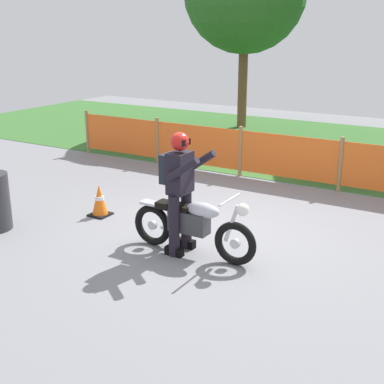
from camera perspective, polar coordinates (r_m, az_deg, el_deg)
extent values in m
cube|color=gray|center=(8.08, 2.33, -4.44)|extent=(24.00, 24.00, 0.02)
cube|color=#386B2D|center=(14.01, 15.45, 4.53)|extent=(24.00, 7.11, 0.01)
cylinder|color=#997547|center=(13.27, -11.26, 6.43)|extent=(0.08, 0.08, 1.05)
cylinder|color=#997547|center=(12.00, -3.77, 5.56)|extent=(0.08, 0.08, 1.05)
cylinder|color=#997547|center=(10.98, 5.26, 4.39)|extent=(0.08, 0.08, 1.05)
cylinder|color=#997547|center=(10.28, 15.78, 2.89)|extent=(0.08, 0.08, 1.05)
cube|color=orange|center=(12.61, -7.70, 6.12)|extent=(2.00, 0.02, 0.85)
cube|color=orange|center=(11.45, 0.55, 5.12)|extent=(2.00, 0.02, 0.85)
cube|color=orange|center=(10.58, 10.36, 3.79)|extent=(2.00, 0.02, 0.85)
cylinder|color=brown|center=(16.39, 5.50, 11.71)|extent=(0.28, 0.28, 2.73)
torus|color=black|center=(6.92, 4.69, -5.58)|extent=(0.60, 0.11, 0.60)
cylinder|color=silver|center=(6.92, 4.69, -5.58)|extent=(0.13, 0.06, 0.13)
torus|color=black|center=(7.54, -4.30, -3.59)|extent=(0.60, 0.11, 0.60)
cylinder|color=silver|center=(7.54, -4.30, -3.59)|extent=(0.13, 0.06, 0.13)
cube|color=#38383D|center=(7.17, -0.32, -3.24)|extent=(0.56, 0.23, 0.30)
ellipsoid|color=#B7B7C1|center=(7.00, 1.19, -1.98)|extent=(0.49, 0.23, 0.21)
cube|color=black|center=(7.22, -1.92, -1.58)|extent=(0.52, 0.21, 0.09)
cube|color=silver|center=(7.43, -4.35, -1.23)|extent=(0.34, 0.15, 0.04)
cylinder|color=silver|center=(6.85, 4.32, -3.40)|extent=(0.22, 0.05, 0.53)
sphere|color=white|center=(6.71, 5.51, -1.91)|extent=(0.17, 0.17, 0.17)
cylinder|color=silver|center=(6.75, 4.10, -0.83)|extent=(0.03, 0.56, 0.03)
cylinder|color=silver|center=(7.49, -1.65, -4.17)|extent=(0.51, 0.07, 0.07)
cylinder|color=black|center=(7.38, -0.62, -2.93)|extent=(0.15, 0.15, 0.86)
cube|color=black|center=(7.52, -0.61, -5.58)|extent=(0.26, 0.11, 0.12)
cylinder|color=black|center=(7.12, -1.95, -3.71)|extent=(0.15, 0.15, 0.86)
cube|color=black|center=(7.27, -1.92, -6.43)|extent=(0.26, 0.11, 0.12)
cube|color=black|center=(7.03, -1.31, 2.10)|extent=(0.24, 0.36, 0.56)
cylinder|color=black|center=(7.09, 0.86, 3.27)|extent=(0.48, 0.10, 0.38)
cylinder|color=black|center=(6.72, -1.01, 2.47)|extent=(0.48, 0.10, 0.38)
sphere|color=red|center=(6.93, -1.34, 5.49)|extent=(0.25, 0.25, 0.25)
cube|color=black|center=(6.88, -0.63, 5.40)|extent=(0.03, 0.18, 0.08)
cube|color=#1E232D|center=(7.11, -2.48, 2.60)|extent=(0.16, 0.28, 0.40)
cube|color=black|center=(8.90, -9.90, -2.41)|extent=(0.32, 0.32, 0.03)
cone|color=orange|center=(8.81, -9.99, -0.79)|extent=(0.26, 0.26, 0.50)
cylinder|color=white|center=(8.80, -10.00, -0.63)|extent=(0.15, 0.15, 0.06)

